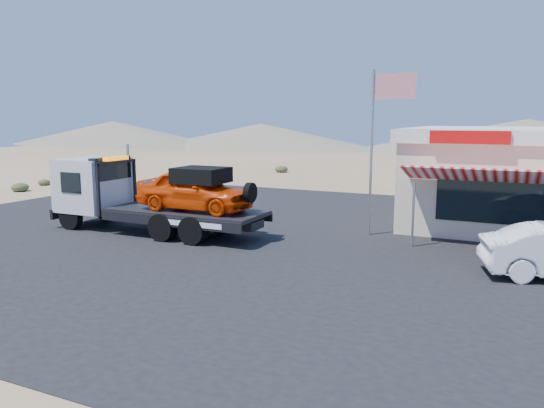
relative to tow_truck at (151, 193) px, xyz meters
name	(u,v)px	position (x,y,z in m)	size (l,w,h in m)	color
ground	(196,248)	(2.91, -1.43, -1.52)	(120.00, 120.00, 0.00)	#886D4D
asphalt_lot	(287,236)	(4.91, 1.57, -1.51)	(32.00, 24.00, 0.02)	black
tow_truck	(151,193)	(0.00, 0.00, 0.00)	(8.46, 2.51, 2.83)	black
jerky_store	(544,177)	(13.41, 7.54, 0.47)	(10.40, 9.97, 3.90)	beige
flagpole	(378,134)	(7.85, 3.07, 2.24)	(1.55, 0.10, 6.00)	#99999E
desert_scrub	(112,182)	(-10.80, 9.81, -1.21)	(25.64, 35.44, 0.80)	#393E21
distant_hills	(363,136)	(-6.86, 53.71, 0.36)	(126.00, 48.00, 4.20)	#726B59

